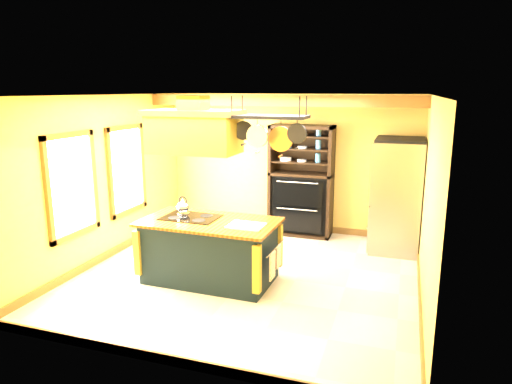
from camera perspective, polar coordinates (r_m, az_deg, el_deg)
The scene contains 15 objects.
floor at distance 7.13m, azimuth -0.96°, elevation -10.26°, with size 5.00×5.00×0.00m, color beige.
ceiling at distance 6.56m, azimuth -1.05°, elevation 11.99°, with size 5.00×5.00×0.00m, color white.
wall_back at distance 9.07m, azimuth 4.23°, elevation 3.59°, with size 5.00×0.02×2.70m, color #DCAC50.
wall_front at distance 4.52m, azimuth -11.58°, elevation -6.04°, with size 5.00×0.02×2.70m, color #DCAC50.
wall_left at distance 7.89m, azimuth -18.41°, elevation 1.59°, with size 0.02×5.00×2.70m, color #DCAC50.
wall_right at distance 6.37m, azimuth 20.76°, elevation -1.13°, with size 0.02×5.00×2.70m, color #DCAC50.
ceiling_beam at distance 8.19m, azimuth 2.97°, elevation 11.35°, with size 5.00×0.15×0.20m, color brown.
window_near at distance 7.25m, azimuth -21.96°, elevation 0.78°, with size 0.06×1.06×1.56m.
window_far at distance 8.34m, azimuth -15.81°, elevation 2.69°, with size 0.06×1.06×1.56m.
kitchen_island at distance 6.81m, azimuth -5.78°, elevation -7.21°, with size 2.00×1.14×1.11m.
range_hood at distance 6.51m, azimuth -7.74°, elevation 7.73°, with size 1.32×0.74×0.80m.
pot_rack at distance 6.11m, azimuth 1.71°, elevation 8.53°, with size 1.06×0.50×0.74m.
refrigerator at distance 8.30m, azimuth 17.08°, elevation -0.67°, with size 0.84×0.99×1.93m.
hutch at distance 8.88m, azimuth 5.67°, elevation -0.01°, with size 1.20×0.55×2.13m.
floor_register at distance 7.04m, azimuth -12.81°, elevation -10.86°, with size 0.28×0.12×0.01m, color black.
Camera 1 is at (2.17, -6.19, 2.78)m, focal length 32.00 mm.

